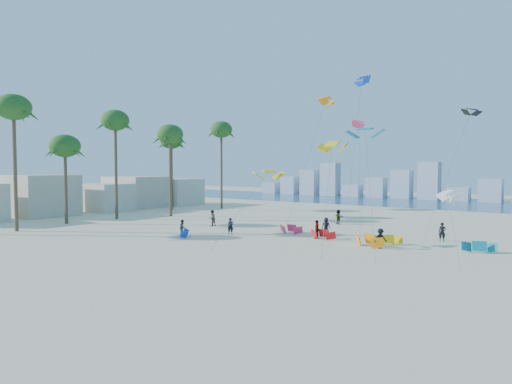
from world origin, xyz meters
The scene contains 10 objects.
ground centered at (0.00, 0.00, 0.00)m, with size 220.00×220.00×0.00m, color beige.
ocean centered at (0.00, 72.00, 0.01)m, with size 220.00×220.00×0.00m, color navy.
kitesurfer_near centered at (0.88, 14.38, 0.89)m, with size 0.65×0.42×1.78m, color black.
kitesurfer_mid centered at (-2.89, 11.10, 0.80)m, with size 0.78×0.61×1.61m, color gray.
kitesurfers_far centered at (7.70, 21.24, 0.92)m, with size 25.96×14.49×1.92m.
grounded_kites centered at (12.38, 17.03, 0.45)m, with size 28.55×11.20×1.02m.
flying_kites centered at (12.97, 21.80, 11.88)m, with size 27.66×27.12×18.68m.
palm_row centered at (-21.57, 16.15, 12.07)m, with size 11.35×44.80×15.13m.
beachfront_buildings centered at (-33.69, 20.82, 2.67)m, with size 11.50×43.00×6.00m.
distant_skyline centered at (-1.19, 82.00, 3.09)m, with size 85.00×3.00×8.40m.
Camera 1 is at (31.36, -21.06, 6.95)m, focal length 31.40 mm.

